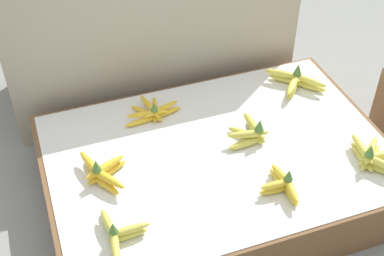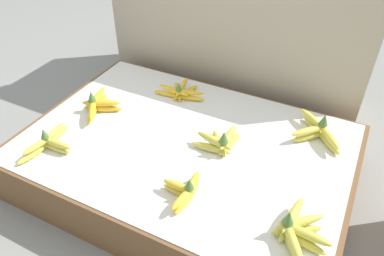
% 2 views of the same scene
% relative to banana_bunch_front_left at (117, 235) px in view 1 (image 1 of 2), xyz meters
% --- Properties ---
extents(ground_plane, '(10.00, 10.00, 0.00)m').
position_rel_banana_bunch_front_left_xyz_m(ground_plane, '(0.45, 0.27, -0.24)').
color(ground_plane, gray).
extents(display_platform, '(1.28, 0.89, 0.21)m').
position_rel_banana_bunch_front_left_xyz_m(display_platform, '(0.45, 0.27, -0.13)').
color(display_platform, brown).
rests_on(display_platform, ground_plane).
extents(back_vendor_table, '(1.28, 0.50, 0.76)m').
position_rel_banana_bunch_front_left_xyz_m(back_vendor_table, '(0.39, 1.04, 0.14)').
color(back_vendor_table, tan).
rests_on(back_vendor_table, ground_plane).
extents(banana_bunch_front_left, '(0.15, 0.26, 0.09)m').
position_rel_banana_bunch_front_left_xyz_m(banana_bunch_front_left, '(0.00, 0.00, 0.00)').
color(banana_bunch_front_left, gold).
rests_on(banana_bunch_front_left, display_platform).
extents(banana_bunch_front_midright, '(0.12, 0.20, 0.10)m').
position_rel_banana_bunch_front_left_xyz_m(banana_bunch_front_midright, '(0.58, 0.02, 0.00)').
color(banana_bunch_front_midright, gold).
rests_on(banana_bunch_front_midright, display_platform).
extents(banana_bunch_front_right, '(0.18, 0.25, 0.10)m').
position_rel_banana_bunch_front_left_xyz_m(banana_bunch_front_right, '(0.95, 0.03, 0.00)').
color(banana_bunch_front_right, gold).
rests_on(banana_bunch_front_right, display_platform).
extents(banana_bunch_middle_left, '(0.17, 0.24, 0.10)m').
position_rel_banana_bunch_front_left_xyz_m(banana_bunch_middle_left, '(0.01, 0.28, 0.00)').
color(banana_bunch_middle_left, gold).
rests_on(banana_bunch_middle_left, display_platform).
extents(banana_bunch_middle_midright, '(0.17, 0.16, 0.11)m').
position_rel_banana_bunch_front_left_xyz_m(banana_bunch_middle_midright, '(0.59, 0.30, 0.00)').
color(banana_bunch_middle_midright, gold).
rests_on(banana_bunch_middle_midright, display_platform).
extents(banana_bunch_back_midleft, '(0.24, 0.16, 0.08)m').
position_rel_banana_bunch_front_left_xyz_m(banana_bunch_back_midleft, '(0.28, 0.55, -0.00)').
color(banana_bunch_back_midleft, gold).
rests_on(banana_bunch_back_midleft, display_platform).
extents(banana_bunch_back_right, '(0.22, 0.21, 0.11)m').
position_rel_banana_bunch_front_left_xyz_m(banana_bunch_back_right, '(0.90, 0.53, 0.01)').
color(banana_bunch_back_right, '#DBCC4C').
rests_on(banana_bunch_back_right, display_platform).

